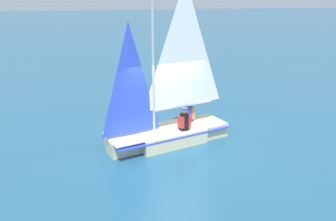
% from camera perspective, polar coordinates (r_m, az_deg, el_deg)
% --- Properties ---
extents(ground_plane, '(260.00, 260.00, 0.00)m').
position_cam_1_polar(ground_plane, '(10.43, -0.00, -5.46)').
color(ground_plane, '#235675').
extents(sailboat_main, '(4.03, 1.96, 4.99)m').
position_cam_1_polar(sailboat_main, '(10.15, 0.16, -1.53)').
color(sailboat_main, beige).
rests_on(sailboat_main, ground_plane).
extents(sailor_helm, '(0.38, 0.35, 1.16)m').
position_cam_1_polar(sailor_helm, '(10.12, 2.85, -2.38)').
color(sailor_helm, black).
rests_on(sailor_helm, ground_plane).
extents(sailor_crew, '(0.38, 0.35, 1.16)m').
position_cam_1_polar(sailor_crew, '(10.82, 3.55, -0.96)').
color(sailor_crew, black).
rests_on(sailor_crew, ground_plane).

